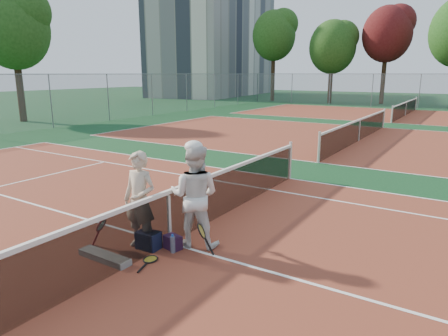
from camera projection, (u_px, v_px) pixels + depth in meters
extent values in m
plane|color=#0F371A|center=(170.00, 243.00, 7.31)|extent=(130.00, 130.00, 0.00)
cube|color=maroon|center=(170.00, 243.00, 7.31)|extent=(23.77, 10.97, 0.01)
cube|color=maroon|center=(358.00, 141.00, 18.41)|extent=(23.77, 10.97, 0.01)
cube|color=maroon|center=(405.00, 115.00, 29.52)|extent=(23.77, 10.97, 0.01)
cube|color=beige|center=(216.00, 41.00, 56.31)|extent=(12.96, 23.18, 15.00)
imported|color=#C6B399|center=(140.00, 200.00, 6.99)|extent=(0.67, 0.48, 1.74)
imported|color=white|center=(195.00, 196.00, 7.05)|extent=(1.08, 0.95, 1.85)
cube|color=black|center=(149.00, 240.00, 7.06)|extent=(0.42, 0.30, 0.32)
cube|color=black|center=(173.00, 242.00, 7.05)|extent=(0.34, 0.27, 0.25)
cube|color=slate|center=(105.00, 257.00, 6.64)|extent=(1.05, 0.26, 0.11)
cylinder|color=#ACC7DA|center=(173.00, 245.00, 6.90)|extent=(0.09, 0.09, 0.30)
cylinder|color=#382314|center=(273.00, 75.00, 45.08)|extent=(0.44, 0.44, 5.69)
ellipsoid|color=#1E4614|center=(274.00, 36.00, 44.09)|extent=(4.75, 4.75, 5.47)
cylinder|color=#382314|center=(330.00, 81.00, 41.53)|extent=(0.44, 0.44, 4.54)
ellipsoid|color=#1C4313|center=(332.00, 47.00, 40.75)|extent=(4.70, 4.70, 5.41)
cylinder|color=#382314|center=(383.00, 77.00, 40.25)|extent=(0.44, 0.44, 5.45)
ellipsoid|color=#470F10|center=(387.00, 34.00, 39.31)|extent=(4.76, 4.76, 5.48)
cylinder|color=#382314|center=(20.00, 85.00, 25.38)|extent=(0.44, 0.44, 4.59)
ellipsoid|color=#1D4413|center=(13.00, 28.00, 24.59)|extent=(4.35, 4.35, 5.00)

